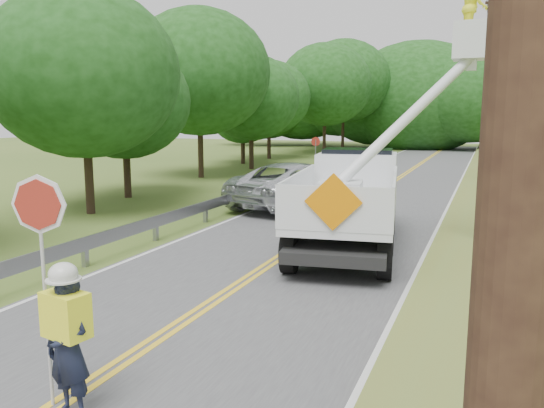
% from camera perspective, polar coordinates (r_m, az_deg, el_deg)
% --- Properties ---
extents(ground, '(140.00, 140.00, 0.00)m').
position_cam_1_polar(ground, '(8.60, -15.82, -16.08)').
color(ground, '#455F22').
rests_on(ground, ground).
extents(road, '(7.20, 96.00, 0.03)m').
position_cam_1_polar(road, '(20.97, 8.23, -0.73)').
color(road, '#48484A').
rests_on(road, ground).
extents(guardrail, '(0.18, 48.00, 0.77)m').
position_cam_1_polar(guardrail, '(23.00, -0.95, 1.62)').
color(guardrail, gray).
rests_on(guardrail, ground).
extents(utility_poles, '(1.60, 43.30, 10.00)m').
position_cam_1_polar(utility_poles, '(23.14, 22.85, 12.66)').
color(utility_poles, black).
rests_on(utility_poles, ground).
extents(treeline_left, '(11.25, 57.56, 11.55)m').
position_cam_1_polar(treeline_left, '(41.07, 0.21, 12.53)').
color(treeline_left, '#332319').
rests_on(treeline_left, ground).
extents(treeline_horizon, '(55.69, 13.43, 12.58)m').
position_cam_1_polar(treeline_horizon, '(62.56, 17.10, 10.63)').
color(treeline_horizon, '#16400F').
rests_on(treeline_horizon, ground).
extents(flagger, '(1.15, 0.55, 2.94)m').
position_cam_1_polar(flagger, '(7.00, -20.92, -12.88)').
color(flagger, '#191E33').
rests_on(flagger, road).
extents(bucket_truck, '(5.15, 7.68, 7.16)m').
position_cam_1_polar(bucket_truck, '(15.82, 9.25, 1.86)').
color(bucket_truck, black).
rests_on(bucket_truck, road).
extents(suv_silver, '(4.58, 7.02, 1.80)m').
position_cam_1_polar(suv_silver, '(21.50, 2.80, 2.05)').
color(suv_silver, silver).
rests_on(suv_silver, road).
extents(suv_darkgrey, '(2.39, 5.80, 1.68)m').
position_cam_1_polar(suv_darkgrey, '(29.48, 8.82, 3.81)').
color(suv_darkgrey, '#33363A').
rests_on(suv_darkgrey, road).
extents(stop_sign_permanent, '(0.47, 0.28, 2.48)m').
position_cam_1_polar(stop_sign_permanent, '(30.40, 4.63, 5.53)').
color(stop_sign_permanent, gray).
rests_on(stop_sign_permanent, ground).
extents(yard_sign, '(0.44, 0.10, 0.64)m').
position_cam_1_polar(yard_sign, '(12.94, 23.95, -5.72)').
color(yard_sign, white).
rests_on(yard_sign, ground).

